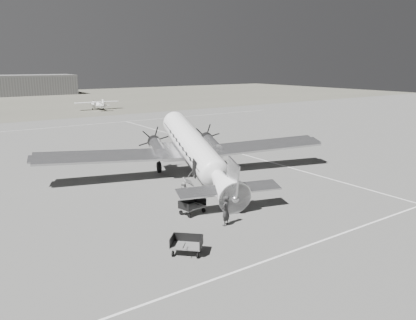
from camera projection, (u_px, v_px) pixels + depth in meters
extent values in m
plane|color=slate|center=(184.00, 186.00, 34.33)|extent=(260.00, 260.00, 0.00)
cube|color=silver|center=(310.00, 245.00, 23.10)|extent=(60.00, 0.15, 0.01)
cube|color=silver|center=(285.00, 166.00, 40.94)|extent=(0.15, 80.00, 0.01)
cube|color=silver|center=(58.00, 127.00, 66.43)|extent=(90.00, 0.15, 0.01)
cube|color=#5F5C50|center=(4.00, 102.00, 110.57)|extent=(260.00, 90.00, 0.01)
cube|color=slate|center=(7.00, 86.00, 132.69)|extent=(42.00, 14.00, 6.00)
cube|color=slate|center=(6.00, 76.00, 131.93)|extent=(42.00, 14.00, 0.60)
imported|color=#2A2A2A|center=(226.00, 210.00, 25.73)|extent=(0.86, 0.75, 1.98)
imported|color=#AAAAA8|center=(184.00, 193.00, 29.71)|extent=(0.94, 1.02, 1.68)
imported|color=#AAAAA8|center=(184.00, 194.00, 29.75)|extent=(0.53, 0.77, 1.53)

